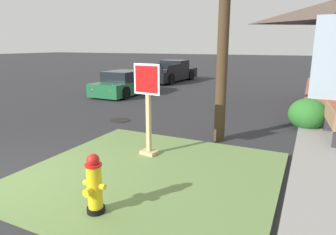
# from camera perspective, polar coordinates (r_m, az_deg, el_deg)

# --- Properties ---
(grass_corner_patch) EXTENTS (4.81, 4.64, 0.08)m
(grass_corner_patch) POSITION_cam_1_polar(r_m,az_deg,el_deg) (6.01, -3.41, -10.85)
(grass_corner_patch) COLOR #668447
(grass_corner_patch) RESTS_ON ground
(fire_hydrant) EXTENTS (0.38, 0.34, 0.93)m
(fire_hydrant) POSITION_cam_1_polar(r_m,az_deg,el_deg) (4.62, -14.02, -12.56)
(fire_hydrant) COLOR black
(fire_hydrant) RESTS_ON grass_corner_patch
(stop_sign) EXTENTS (0.67, 0.32, 2.08)m
(stop_sign) POSITION_cam_1_polar(r_m,az_deg,el_deg) (6.64, -3.87, 0.90)
(stop_sign) COLOR tan
(stop_sign) RESTS_ON grass_corner_patch
(manhole_cover) EXTENTS (0.70, 0.70, 0.02)m
(manhole_cover) POSITION_cam_1_polar(r_m,az_deg,el_deg) (10.38, -9.20, -0.53)
(manhole_cover) COLOR black
(manhole_cover) RESTS_ON ground
(parked_sedan_green) EXTENTS (1.87, 4.18, 1.25)m
(parked_sedan_green) POSITION_cam_1_polar(r_m,az_deg,el_deg) (15.85, -8.28, 6.39)
(parked_sedan_green) COLOR #1E6038
(parked_sedan_green) RESTS_ON ground
(pickup_truck_black) EXTENTS (2.34, 5.37, 1.48)m
(pickup_truck_black) POSITION_cam_1_polar(r_m,az_deg,el_deg) (21.47, 0.44, 8.64)
(pickup_truck_black) COLOR black
(pickup_truck_black) RESTS_ON ground
(street_bench) EXTENTS (0.56, 1.78, 0.85)m
(street_bench) POSITION_cam_1_polar(r_m,az_deg,el_deg) (8.92, 29.39, -0.63)
(street_bench) COLOR #93704C
(street_bench) RESTS_ON sidewalk_strip
(shrub_by_curb) EXTENTS (1.12, 1.12, 0.97)m
(shrub_by_curb) POSITION_cam_1_polar(r_m,az_deg,el_deg) (10.01, 25.33, 0.59)
(shrub_by_curb) COLOR #2A6D29
(shrub_by_curb) RESTS_ON ground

